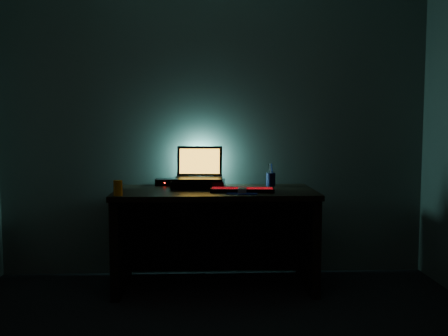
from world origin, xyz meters
The scene contains 10 objects.
room centered at (0.00, 0.00, 1.25)m, with size 3.50×4.00×2.50m.
desk centered at (0.00, 1.67, 0.49)m, with size 1.50×0.70×0.75m.
riser centered at (-0.13, 1.75, 0.78)m, with size 0.40×0.30×0.06m, color black.
laptop centered at (-0.12, 1.80, 0.87)m, with size 0.40×0.31×0.26m.
keyboard centered at (0.20, 1.50, 0.76)m, with size 0.48×0.19×0.03m.
mousepad centered at (0.19, 1.45, 0.75)m, with size 0.22×0.20×0.00m, color navy.
mouse centered at (0.19, 1.45, 0.77)m, with size 0.06×0.10×0.03m, color gray.
pen_cup centered at (0.45, 1.83, 0.80)m, with size 0.07×0.07×0.11m, color black.
juice_glass centered at (-0.68, 1.34, 0.80)m, with size 0.06×0.06×0.11m, color orange.
router centered at (-0.40, 1.92, 0.78)m, with size 0.16×0.13×0.05m.
Camera 1 is at (-0.08, -2.11, 1.24)m, focal length 40.00 mm.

